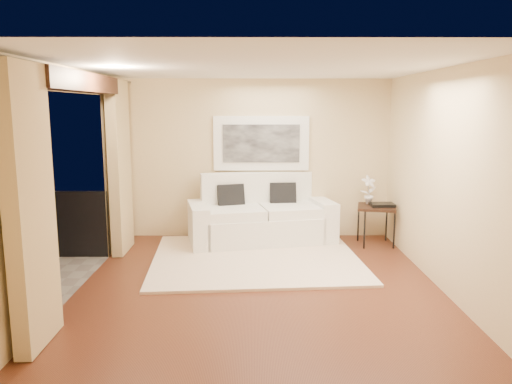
{
  "coord_description": "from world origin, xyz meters",
  "views": [
    {
      "loc": [
        -0.07,
        -6.02,
        2.23
      ],
      "look_at": [
        -0.03,
        0.9,
        1.05
      ],
      "focal_mm": 35.0,
      "sensor_mm": 36.0,
      "label": 1
    }
  ],
  "objects_px": {
    "side_table": "(376,209)",
    "balcony_chair_far": "(18,224)",
    "orchid": "(369,190)",
    "balcony_chair_near": "(19,252)",
    "sofa": "(260,218)"
  },
  "relations": [
    {
      "from": "side_table",
      "to": "balcony_chair_far",
      "type": "relative_size",
      "value": 0.69
    },
    {
      "from": "orchid",
      "to": "balcony_chair_near",
      "type": "bearing_deg",
      "value": -150.06
    },
    {
      "from": "sofa",
      "to": "side_table",
      "type": "bearing_deg",
      "value": -18.03
    },
    {
      "from": "sofa",
      "to": "balcony_chair_far",
      "type": "xyz_separation_m",
      "value": [
        -3.47,
        -1.21,
        0.2
      ]
    },
    {
      "from": "orchid",
      "to": "balcony_chair_far",
      "type": "distance_m",
      "value": 5.39
    },
    {
      "from": "balcony_chair_far",
      "to": "balcony_chair_near",
      "type": "relative_size",
      "value": 0.98
    },
    {
      "from": "sofa",
      "to": "side_table",
      "type": "distance_m",
      "value": 1.91
    },
    {
      "from": "side_table",
      "to": "orchid",
      "type": "xyz_separation_m",
      "value": [
        -0.1,
        0.17,
        0.3
      ]
    },
    {
      "from": "side_table",
      "to": "balcony_chair_far",
      "type": "height_order",
      "value": "balcony_chair_far"
    },
    {
      "from": "orchid",
      "to": "balcony_chair_far",
      "type": "bearing_deg",
      "value": -167.37
    },
    {
      "from": "side_table",
      "to": "orchid",
      "type": "height_order",
      "value": "orchid"
    },
    {
      "from": "side_table",
      "to": "balcony_chair_far",
      "type": "bearing_deg",
      "value": -169.32
    },
    {
      "from": "orchid",
      "to": "balcony_chair_far",
      "type": "relative_size",
      "value": 0.47
    },
    {
      "from": "balcony_chair_far",
      "to": "orchid",
      "type": "bearing_deg",
      "value": -163.4
    },
    {
      "from": "side_table",
      "to": "orchid",
      "type": "relative_size",
      "value": 1.48
    }
  ]
}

